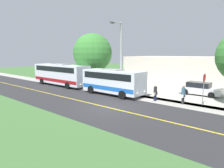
{
  "coord_description": "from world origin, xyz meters",
  "views": [
    {
      "loc": [
        12.32,
        11.06,
        4.62
      ],
      "look_at": [
        -3.5,
        -2.51,
        1.4
      ],
      "focal_mm": 31.53,
      "sensor_mm": 36.0,
      "label": 1
    }
  ],
  "objects_px": {
    "shuttle_bus_front": "(113,81)",
    "transit_bus_rear": "(61,74)",
    "pedestrian_with_bags": "(183,94)",
    "stop_sign": "(204,84)",
    "tree_curbside": "(93,53)",
    "street_light_pole": "(120,56)",
    "pedestrian_waiting": "(155,92)",
    "parked_car_near": "(200,89)",
    "commercial_building": "(195,69)"
  },
  "relations": [
    {
      "from": "shuttle_bus_front",
      "to": "tree_curbside",
      "type": "bearing_deg",
      "value": -114.68
    },
    {
      "from": "transit_bus_rear",
      "to": "parked_car_near",
      "type": "bearing_deg",
      "value": 109.3
    },
    {
      "from": "transit_bus_rear",
      "to": "pedestrian_with_bags",
      "type": "height_order",
      "value": "transit_bus_rear"
    },
    {
      "from": "shuttle_bus_front",
      "to": "street_light_pole",
      "type": "height_order",
      "value": "street_light_pole"
    },
    {
      "from": "street_light_pole",
      "to": "tree_curbside",
      "type": "relative_size",
      "value": 1.07
    },
    {
      "from": "street_light_pole",
      "to": "commercial_building",
      "type": "bearing_deg",
      "value": 170.26
    },
    {
      "from": "pedestrian_with_bags",
      "to": "parked_car_near",
      "type": "height_order",
      "value": "pedestrian_with_bags"
    },
    {
      "from": "shuttle_bus_front",
      "to": "street_light_pole",
      "type": "relative_size",
      "value": 0.95
    },
    {
      "from": "street_light_pole",
      "to": "commercial_building",
      "type": "relative_size",
      "value": 0.36
    },
    {
      "from": "shuttle_bus_front",
      "to": "pedestrian_waiting",
      "type": "bearing_deg",
      "value": 93.84
    },
    {
      "from": "stop_sign",
      "to": "parked_car_near",
      "type": "bearing_deg",
      "value": -160.46
    },
    {
      "from": "transit_bus_rear",
      "to": "parked_car_near",
      "type": "relative_size",
      "value": 2.35
    },
    {
      "from": "shuttle_bus_front",
      "to": "parked_car_near",
      "type": "relative_size",
      "value": 1.73
    },
    {
      "from": "pedestrian_with_bags",
      "to": "shuttle_bus_front",
      "type": "bearing_deg",
      "value": -83.66
    },
    {
      "from": "tree_curbside",
      "to": "commercial_building",
      "type": "bearing_deg",
      "value": 144.78
    },
    {
      "from": "stop_sign",
      "to": "tree_curbside",
      "type": "distance_m",
      "value": 15.83
    },
    {
      "from": "transit_bus_rear",
      "to": "pedestrian_waiting",
      "type": "bearing_deg",
      "value": 91.32
    },
    {
      "from": "pedestrian_waiting",
      "to": "parked_car_near",
      "type": "height_order",
      "value": "pedestrian_waiting"
    },
    {
      "from": "stop_sign",
      "to": "commercial_building",
      "type": "xyz_separation_m",
      "value": [
        -15.3,
        -5.65,
        0.1
      ]
    },
    {
      "from": "shuttle_bus_front",
      "to": "stop_sign",
      "type": "distance_m",
      "value": 9.42
    },
    {
      "from": "street_light_pole",
      "to": "parked_car_near",
      "type": "xyz_separation_m",
      "value": [
        -5.83,
        6.85,
        -3.73
      ]
    },
    {
      "from": "parked_car_near",
      "to": "commercial_building",
      "type": "xyz_separation_m",
      "value": [
        -10.69,
        -4.02,
        1.38
      ]
    },
    {
      "from": "street_light_pole",
      "to": "pedestrian_with_bags",
      "type": "bearing_deg",
      "value": 94.21
    },
    {
      "from": "shuttle_bus_front",
      "to": "pedestrian_with_bags",
      "type": "bearing_deg",
      "value": 96.34
    },
    {
      "from": "tree_curbside",
      "to": "street_light_pole",
      "type": "bearing_deg",
      "value": 70.3
    },
    {
      "from": "commercial_building",
      "to": "parked_car_near",
      "type": "bearing_deg",
      "value": 20.6
    },
    {
      "from": "pedestrian_with_bags",
      "to": "tree_curbside",
      "type": "relative_size",
      "value": 0.23
    },
    {
      "from": "pedestrian_with_bags",
      "to": "street_light_pole",
      "type": "distance_m",
      "value": 7.81
    },
    {
      "from": "street_light_pole",
      "to": "shuttle_bus_front",
      "type": "bearing_deg",
      "value": -66.27
    },
    {
      "from": "stop_sign",
      "to": "commercial_building",
      "type": "height_order",
      "value": "commercial_building"
    },
    {
      "from": "pedestrian_waiting",
      "to": "commercial_building",
      "type": "distance_m",
      "value": 16.64
    },
    {
      "from": "street_light_pole",
      "to": "tree_curbside",
      "type": "bearing_deg",
      "value": -109.7
    },
    {
      "from": "parked_car_near",
      "to": "tree_curbside",
      "type": "height_order",
      "value": "tree_curbside"
    },
    {
      "from": "shuttle_bus_front",
      "to": "transit_bus_rear",
      "type": "relative_size",
      "value": 0.73
    },
    {
      "from": "parked_car_near",
      "to": "shuttle_bus_front",
      "type": "bearing_deg",
      "value": -51.07
    },
    {
      "from": "tree_curbside",
      "to": "commercial_building",
      "type": "xyz_separation_m",
      "value": [
        -14.0,
        9.88,
        -2.65
      ]
    },
    {
      "from": "shuttle_bus_front",
      "to": "commercial_building",
      "type": "xyz_separation_m",
      "value": [
        -16.87,
        3.63,
        0.47
      ]
    },
    {
      "from": "transit_bus_rear",
      "to": "street_light_pole",
      "type": "bearing_deg",
      "value": 91.87
    },
    {
      "from": "tree_curbside",
      "to": "stop_sign",
      "type": "bearing_deg",
      "value": 85.22
    },
    {
      "from": "shuttle_bus_front",
      "to": "pedestrian_waiting",
      "type": "height_order",
      "value": "shuttle_bus_front"
    },
    {
      "from": "stop_sign",
      "to": "tree_curbside",
      "type": "xyz_separation_m",
      "value": [
        -1.3,
        -15.54,
        2.75
      ]
    },
    {
      "from": "transit_bus_rear",
      "to": "shuttle_bus_front",
      "type": "bearing_deg",
      "value": 90.01
    },
    {
      "from": "stop_sign",
      "to": "street_light_pole",
      "type": "distance_m",
      "value": 8.92
    },
    {
      "from": "pedestrian_waiting",
      "to": "parked_car_near",
      "type": "relative_size",
      "value": 0.37
    },
    {
      "from": "pedestrian_with_bags",
      "to": "stop_sign",
      "type": "bearing_deg",
      "value": 115.08
    },
    {
      "from": "shuttle_bus_front",
      "to": "parked_car_near",
      "type": "height_order",
      "value": "shuttle_bus_front"
    },
    {
      "from": "shuttle_bus_front",
      "to": "transit_bus_rear",
      "type": "distance_m",
      "value": 10.01
    },
    {
      "from": "shuttle_bus_front",
      "to": "transit_bus_rear",
      "type": "bearing_deg",
      "value": -89.99
    },
    {
      "from": "pedestrian_waiting",
      "to": "street_light_pole",
      "type": "xyz_separation_m",
      "value": [
        -0.0,
        -4.4,
        3.54
      ]
    },
    {
      "from": "commercial_building",
      "to": "stop_sign",
      "type": "bearing_deg",
      "value": 20.28
    }
  ]
}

